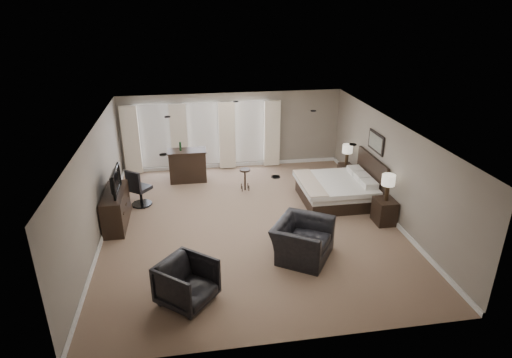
{
  "coord_description": "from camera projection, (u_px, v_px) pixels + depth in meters",
  "views": [
    {
      "loc": [
        -1.45,
        -9.79,
        5.48
      ],
      "look_at": [
        0.2,
        0.4,
        1.1
      ],
      "focal_mm": 30.0,
      "sensor_mm": 36.0,
      "label": 1
    }
  ],
  "objects": [
    {
      "name": "desk_chair",
      "position": [
        140.0,
        187.0,
        12.06
      ],
      "size": [
        0.79,
        0.79,
        1.11
      ],
      "primitive_type": "cube",
      "rotation": [
        0.0,
        0.0,
        2.49
      ],
      "color": "black",
      "rests_on": "ground"
    },
    {
      "name": "bar_counter",
      "position": [
        188.0,
        165.0,
        13.71
      ],
      "size": [
        1.2,
        0.63,
        1.05
      ],
      "primitive_type": "cube",
      "color": "black",
      "rests_on": "ground"
    },
    {
      "name": "tv",
      "position": [
        113.0,
        190.0,
        10.83
      ],
      "size": [
        0.62,
        1.07,
        0.14
      ],
      "primitive_type": "imported",
      "rotation": [
        0.0,
        0.0,
        1.57
      ],
      "color": "black",
      "rests_on": "dresser"
    },
    {
      "name": "wall_art",
      "position": [
        376.0,
        142.0,
        11.99
      ],
      "size": [
        0.04,
        0.96,
        0.56
      ],
      "primitive_type": "cube",
      "color": "slate",
      "rests_on": "room"
    },
    {
      "name": "room",
      "position": [
        251.0,
        178.0,
        10.74
      ],
      "size": [
        7.6,
        8.6,
        2.64
      ],
      "color": "#7F6551",
      "rests_on": "ground"
    },
    {
      "name": "bed",
      "position": [
        335.0,
        180.0,
        12.25
      ],
      "size": [
        2.07,
        1.98,
        1.32
      ],
      "primitive_type": "cube",
      "color": "silver",
      "rests_on": "ground"
    },
    {
      "name": "nightstand_near",
      "position": [
        384.0,
        211.0,
        11.2
      ],
      "size": [
        0.49,
        0.6,
        0.66
      ],
      "primitive_type": "cube",
      "color": "black",
      "rests_on": "ground"
    },
    {
      "name": "lamp_far",
      "position": [
        347.0,
        155.0,
        13.62
      ],
      "size": [
        0.33,
        0.33,
        0.67
      ],
      "primitive_type": "cube",
      "color": "beige",
      "rests_on": "nightstand_far"
    },
    {
      "name": "armchair_near",
      "position": [
        303.0,
        234.0,
        9.62
      ],
      "size": [
        1.46,
        1.58,
        1.16
      ],
      "primitive_type": "imported",
      "rotation": [
        0.0,
        0.0,
        0.98
      ],
      "color": "black",
      "rests_on": "ground"
    },
    {
      "name": "bar_stool_left",
      "position": [
        174.0,
        166.0,
        14.14
      ],
      "size": [
        0.44,
        0.44,
        0.71
      ],
      "primitive_type": "cube",
      "rotation": [
        0.0,
        0.0,
        0.41
      ],
      "color": "black",
      "rests_on": "ground"
    },
    {
      "name": "armchair_far",
      "position": [
        187.0,
        281.0,
        8.18
      ],
      "size": [
        1.3,
        1.3,
        0.98
      ],
      "primitive_type": "imported",
      "rotation": [
        0.0,
        0.0,
        0.87
      ],
      "color": "black",
      "rests_on": "ground"
    },
    {
      "name": "nightstand_far",
      "position": [
        345.0,
        172.0,
        13.85
      ],
      "size": [
        0.4,
        0.49,
        0.53
      ],
      "primitive_type": "cube",
      "color": "black",
      "rests_on": "ground"
    },
    {
      "name": "dresser",
      "position": [
        116.0,
        209.0,
        11.04
      ],
      "size": [
        0.52,
        1.61,
        0.93
      ],
      "primitive_type": "cube",
      "color": "black",
      "rests_on": "ground"
    },
    {
      "name": "window_bay",
      "position": [
        203.0,
        136.0,
        14.37
      ],
      "size": [
        5.25,
        0.2,
        2.3
      ],
      "color": "silver",
      "rests_on": "room"
    },
    {
      "name": "lamp_near",
      "position": [
        388.0,
        188.0,
        10.93
      ],
      "size": [
        0.34,
        0.34,
        0.7
      ],
      "primitive_type": "cube",
      "color": "beige",
      "rests_on": "nightstand_near"
    },
    {
      "name": "bar_stool_right",
      "position": [
        245.0,
        180.0,
        13.1
      ],
      "size": [
        0.41,
        0.41,
        0.69
      ],
      "primitive_type": "cube",
      "rotation": [
        0.0,
        0.0,
        0.29
      ],
      "color": "black",
      "rests_on": "ground"
    }
  ]
}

